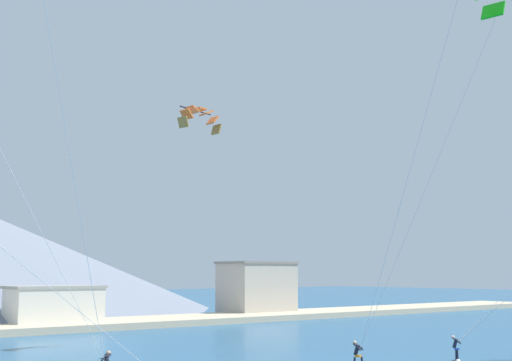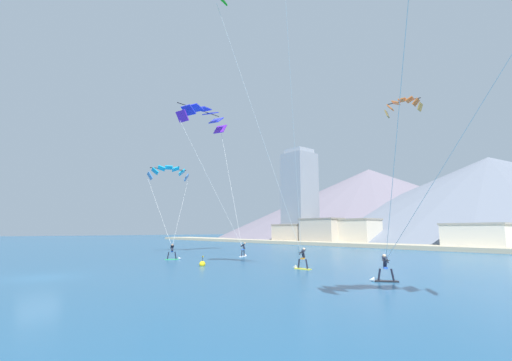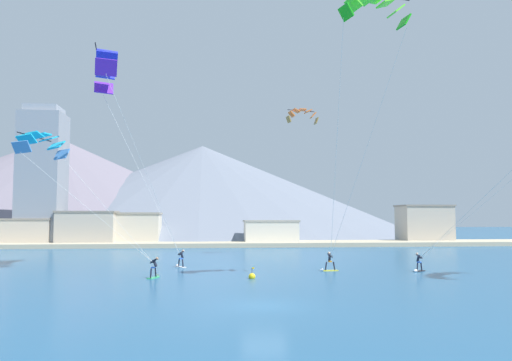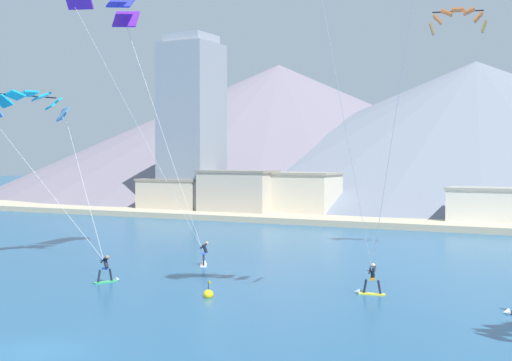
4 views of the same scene
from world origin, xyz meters
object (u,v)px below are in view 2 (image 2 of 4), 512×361
at_px(parafoil_kite_distant_high_outer, 403,105).
at_px(kitesurfer_near_trail, 301,262).
at_px(kitesurfer_far_left, 174,254).
at_px(parafoil_kite_mid_center, 203,116).
at_px(kitesurfer_mid_center, 244,252).
at_px(parafoil_kite_far_left, 169,172).
at_px(race_marker_buoy, 202,264).
at_px(kitesurfer_near_lead, 382,273).

bearing_deg(parafoil_kite_distant_high_outer, kitesurfer_near_trail, -93.52).
relative_size(kitesurfer_near_trail, kitesurfer_far_left, 1.02).
bearing_deg(parafoil_kite_mid_center, parafoil_kite_distant_high_outer, 33.48).
bearing_deg(kitesurfer_far_left, kitesurfer_near_trail, 13.75).
relative_size(kitesurfer_mid_center, parafoil_kite_distant_high_outer, 0.42).
height_order(parafoil_kite_mid_center, parafoil_kite_far_left, parafoil_kite_mid_center).
xyz_separation_m(parafoil_kite_far_left, parafoil_kite_distant_high_outer, (26.93, 17.16, 6.67)).
bearing_deg(kitesurfer_far_left, kitesurfer_mid_center, 79.56).
bearing_deg(parafoil_kite_far_left, kitesurfer_near_trail, -0.80).
height_order(kitesurfer_mid_center, parafoil_kite_distant_high_outer, parafoil_kite_distant_high_outer).
height_order(kitesurfer_far_left, parafoil_kite_mid_center, parafoil_kite_mid_center).
height_order(kitesurfer_mid_center, race_marker_buoy, kitesurfer_mid_center).
xyz_separation_m(kitesurfer_near_lead, kitesurfer_mid_center, (-21.79, 6.13, 0.03)).
distance_m(kitesurfer_far_left, parafoil_kite_mid_center, 20.75).
height_order(kitesurfer_mid_center, kitesurfer_far_left, kitesurfer_mid_center).
distance_m(kitesurfer_far_left, parafoil_kite_distant_high_outer, 32.15).
distance_m(kitesurfer_near_lead, kitesurfer_near_trail, 8.15).
height_order(kitesurfer_near_lead, parafoil_kite_far_left, parafoil_kite_far_left).
height_order(parafoil_kite_far_left, race_marker_buoy, parafoil_kite_far_left).
bearing_deg(parafoil_kite_mid_center, kitesurfer_near_lead, -8.38).
bearing_deg(race_marker_buoy, parafoil_kite_distant_high_outer, 69.16).
xyz_separation_m(kitesurfer_far_left, parafoil_kite_distant_high_outer, (16.40, 21.27, 17.68)).
relative_size(kitesurfer_near_lead, parafoil_kite_mid_center, 0.09).
bearing_deg(parafoil_kite_distant_high_outer, kitesurfer_mid_center, -139.39).
xyz_separation_m(kitesurfer_near_trail, race_marker_buoy, (-7.46, -4.92, -0.41)).
distance_m(kitesurfer_near_trail, race_marker_buoy, 8.95).
xyz_separation_m(kitesurfer_near_lead, kitesurfer_far_left, (-23.36, -2.43, 0.03)).
xyz_separation_m(kitesurfer_near_lead, parafoil_kite_mid_center, (-29.00, 4.27, 18.84)).
xyz_separation_m(parafoil_kite_mid_center, parafoil_kite_distant_high_outer, (22.03, 14.57, -1.14)).
distance_m(parafoil_kite_distant_high_outer, race_marker_buoy, 30.06).
distance_m(kitesurfer_near_lead, parafoil_kite_mid_center, 34.84).
bearing_deg(parafoil_kite_far_left, kitesurfer_mid_center, 20.18).
height_order(kitesurfer_near_lead, kitesurfer_mid_center, kitesurfer_mid_center).
bearing_deg(parafoil_kite_far_left, race_marker_buoy, -16.02).
bearing_deg(race_marker_buoy, kitesurfer_mid_center, 122.85).
xyz_separation_m(kitesurfer_near_trail, kitesurfer_mid_center, (-13.75, 4.81, -0.01)).
bearing_deg(parafoil_kite_mid_center, kitesurfer_far_left, -49.95).
bearing_deg(kitesurfer_near_lead, parafoil_kite_far_left, 177.16).
distance_m(kitesurfer_near_trail, kitesurfer_far_left, 15.77).
relative_size(kitesurfer_near_lead, parafoil_kite_distant_high_outer, 0.41).
relative_size(kitesurfer_far_left, parafoil_kite_far_left, 0.15).
xyz_separation_m(kitesurfer_far_left, parafoil_kite_far_left, (-10.53, 4.11, 11.01)).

